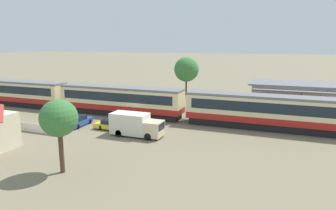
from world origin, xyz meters
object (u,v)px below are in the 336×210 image
Objects in this scene: passenger_train at (122,100)px; yard_tree_2 at (186,69)px; parked_car_blue at (78,121)px; delivery_truck_cream at (135,125)px; yard_tree_1 at (59,119)px; station_building at (299,99)px; parked_car_yellow at (113,125)px.

yard_tree_2 reaches higher than passenger_train.
passenger_train is at bearing -21.36° from parked_car_blue.
delivery_truck_cream is 28.15m from yard_tree_2.
yard_tree_1 is (-1.00, -11.02, 3.21)m from delivery_truck_cream.
station_building is at bearing -60.85° from parked_car_blue.
passenger_train is 9.78× the size of delivery_truck_cream.
yard_tree_1 reaches higher than delivery_truck_cream.
delivery_truck_cream is at bearing 84.83° from yard_tree_1.
parked_car_yellow is (2.61, -6.92, -1.76)m from passenger_train.
station_building reaches higher than passenger_train.
parked_car_yellow is at bearing -69.34° from passenger_train.
parked_car_yellow is at bearing -142.66° from station_building.
delivery_truck_cream is at bearing -84.30° from yard_tree_2.
station_building reaches higher than parked_car_yellow.
yard_tree_1 is at bearing -74.28° from passenger_train.
delivery_truck_cream is (-17.69, -17.79, -1.08)m from station_building.
yard_tree_1 reaches higher than parked_car_blue.
station_building is at bearing -25.92° from yard_tree_2.
delivery_truck_cream reaches higher than parked_car_blue.
passenger_train is 10.55m from delivery_truck_cream.
parked_car_blue is 27.64m from yard_tree_2.
passenger_train is at bearing -158.52° from station_building.
delivery_truck_cream is (3.82, -1.38, 0.73)m from parked_car_yellow.
yard_tree_2 is (6.04, 26.56, 4.69)m from parked_car_blue.
parked_car_blue is at bearing -179.49° from parked_car_yellow.
parked_car_blue is (-2.37, -7.13, -1.72)m from passenger_train.
parked_car_blue is at bearing -102.80° from yard_tree_2.
yard_tree_2 is (-1.77, 38.75, 0.79)m from yard_tree_1.
station_building is 34.40m from yard_tree_1.
passenger_train is 13.67× the size of parked_car_blue.
parked_car_yellow is at bearing 160.19° from delivery_truck_cream.
passenger_train reaches higher than parked_car_blue.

